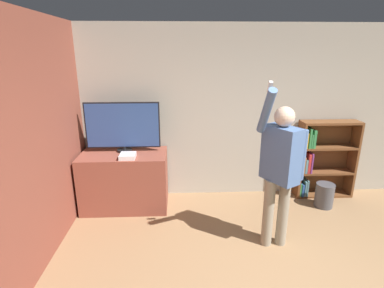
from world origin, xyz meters
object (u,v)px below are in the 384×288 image
bookshelf (321,159)px  person (280,165)px  television (123,126)px  waste_bin (324,195)px  game_console (128,156)px

bookshelf → person: person is taller
television → waste_bin: (3.04, -0.27, -1.05)m
game_console → person: person is taller
bookshelf → television: bearing=-177.6°
television → bookshelf: 3.17m
bookshelf → waste_bin: bearing=-99.8°
bookshelf → waste_bin: (-0.07, -0.40, -0.44)m
person → bookshelf: bearing=108.5°
waste_bin → game_console: bearing=-179.3°
person → waste_bin: person is taller
game_console → television: bearing=107.7°
waste_bin → person: bearing=-139.8°
game_console → person: (1.88, -0.86, 0.17)m
game_console → person: 2.07m
television → person: person is taller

